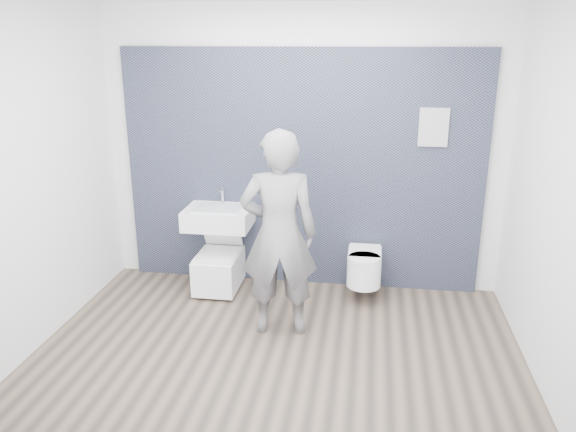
# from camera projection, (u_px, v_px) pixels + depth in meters

# --- Properties ---
(ground) EXTENTS (4.00, 4.00, 0.00)m
(ground) POSITION_uv_depth(u_px,v_px,m) (277.00, 353.00, 4.62)
(ground) COLOR brown
(ground) RESTS_ON ground
(room_shell) EXTENTS (4.00, 4.00, 4.00)m
(room_shell) POSITION_uv_depth(u_px,v_px,m) (276.00, 144.00, 4.09)
(room_shell) COLOR silver
(room_shell) RESTS_ON ground
(tile_wall) EXTENTS (3.60, 0.06, 2.40)m
(tile_wall) POSITION_uv_depth(u_px,v_px,m) (300.00, 280.00, 6.01)
(tile_wall) COLOR black
(tile_wall) RESTS_ON ground
(washbasin) EXTENTS (0.66, 0.49, 0.49)m
(washbasin) POSITION_uv_depth(u_px,v_px,m) (218.00, 217.00, 5.62)
(washbasin) COLOR white
(washbasin) RESTS_ON ground
(toilet_square) EXTENTS (0.42, 0.60, 0.76)m
(toilet_square) POSITION_uv_depth(u_px,v_px,m) (219.00, 268.00, 5.74)
(toilet_square) COLOR white
(toilet_square) RESTS_ON ground
(toilet_rounded) EXTENTS (0.33, 0.56, 0.31)m
(toilet_rounded) POSITION_uv_depth(u_px,v_px,m) (364.00, 267.00, 5.52)
(toilet_rounded) COLOR white
(toilet_rounded) RESTS_ON ground
(info_placard) EXTENTS (0.27, 0.03, 0.36)m
(info_placard) POSITION_uv_depth(u_px,v_px,m) (421.00, 290.00, 5.78)
(info_placard) COLOR white
(info_placard) RESTS_ON ground
(visitor) EXTENTS (0.71, 0.52, 1.80)m
(visitor) POSITION_uv_depth(u_px,v_px,m) (279.00, 234.00, 4.73)
(visitor) COLOR gray
(visitor) RESTS_ON ground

